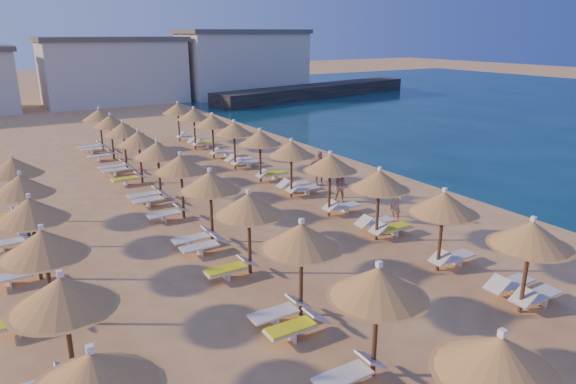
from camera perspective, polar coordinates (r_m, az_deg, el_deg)
ground at (r=18.82m, az=4.51°, el=-7.24°), size 220.00×220.00×0.00m
jetty at (r=65.27m, az=3.24°, el=11.13°), size 30.18×10.13×1.50m
hotel_blocks at (r=62.47m, az=-18.20°, el=12.76°), size 48.88×9.68×8.10m
parasol_row_east at (r=23.43m, az=2.42°, el=3.99°), size 2.36×37.37×2.97m
parasol_row_west at (r=20.95m, az=-10.36°, el=2.09°), size 2.36×37.37×2.97m
parasol_row_inland at (r=16.70m, az=-26.17°, el=-3.43°), size 2.36×18.27×2.97m
loungers at (r=21.52m, az=-6.09°, el=-3.06°), size 14.89×35.60×0.66m
beachgoer_c at (r=27.18m, az=3.47°, el=2.66°), size 1.18×0.90×1.86m
beachgoer_a at (r=22.25m, az=11.91°, el=-1.41°), size 0.45×0.63×1.60m
beachgoer_b at (r=24.44m, az=5.84°, el=0.62°), size 0.97×1.00×1.63m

